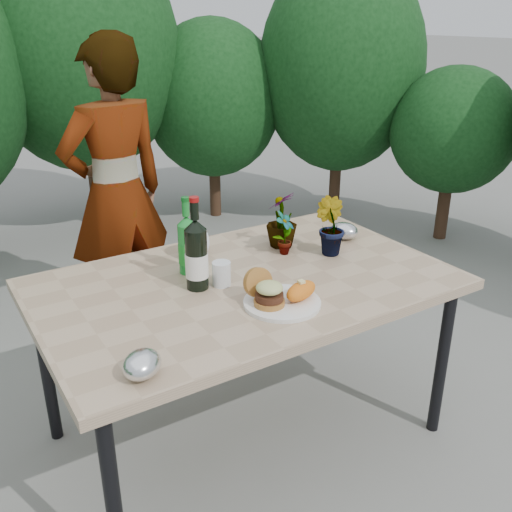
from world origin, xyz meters
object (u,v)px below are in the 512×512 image
patio_table (245,293)px  dinner_plate (282,303)px  wine_bottle (196,256)px  person (117,195)px

patio_table → dinner_plate: (0.00, -0.25, 0.06)m
wine_bottle → person: size_ratio=0.22×
patio_table → dinner_plate: 0.26m
wine_bottle → person: (0.07, 1.10, -0.06)m
wine_bottle → person: person is taller
dinner_plate → person: (-0.12, 1.39, 0.06)m
patio_table → wine_bottle: wine_bottle is taller
patio_table → person: (-0.12, 1.14, 0.13)m
patio_table → person: person is taller
wine_bottle → dinner_plate: bearing=-35.2°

